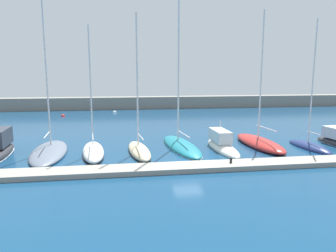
# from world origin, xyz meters

# --- Properties ---
(ground_plane) EXTENTS (120.00, 120.00, 0.00)m
(ground_plane) POSITION_xyz_m (0.00, 0.00, 0.00)
(ground_plane) COLOR navy
(dock_pier) EXTENTS (42.09, 2.23, 0.40)m
(dock_pier) POSITION_xyz_m (0.00, -1.82, 0.20)
(dock_pier) COLOR gray
(dock_pier) RESTS_ON ground_plane
(breakwater_seawall) EXTENTS (108.00, 3.37, 2.58)m
(breakwater_seawall) POSITION_xyz_m (0.00, 43.67, 1.29)
(breakwater_seawall) COLOR gray
(breakwater_seawall) RESTS_ON ground_plane
(sailboat_slate_second) EXTENTS (3.95, 10.37, 18.27)m
(sailboat_slate_second) POSITION_xyz_m (-12.65, 5.11, 0.26)
(sailboat_slate_second) COLOR slate
(sailboat_slate_second) RESTS_ON ground_plane
(sailboat_white_third) EXTENTS (2.76, 7.91, 12.34)m
(sailboat_white_third) POSITION_xyz_m (-8.38, 4.06, 0.35)
(sailboat_white_third) COLOR white
(sailboat_white_third) RESTS_ON ground_plane
(sailboat_sand_fourth) EXTENTS (2.62, 7.81, 13.55)m
(sailboat_sand_fourth) POSITION_xyz_m (-4.00, 4.05, 0.36)
(sailboat_sand_fourth) COLOR beige
(sailboat_sand_fourth) RESTS_ON ground_plane
(sailboat_teal_fifth) EXTENTS (3.82, 10.83, 20.34)m
(sailboat_teal_fifth) POSITION_xyz_m (0.50, 5.78, 0.32)
(sailboat_teal_fifth) COLOR #19707F
(sailboat_teal_fifth) RESTS_ON ground_plane
(motorboat_ivory_sixth) EXTENTS (2.15, 7.97, 3.28)m
(motorboat_ivory_sixth) POSITION_xyz_m (4.53, 4.46, 0.49)
(motorboat_ivory_sixth) COLOR silver
(motorboat_ivory_sixth) RESTS_ON ground_plane
(sailboat_red_seventh) EXTENTS (3.26, 9.56, 14.34)m
(sailboat_red_seventh) POSITION_xyz_m (8.94, 5.16, 0.39)
(sailboat_red_seventh) COLOR #B72D28
(sailboat_red_seventh) RESTS_ON ground_plane
(sailboat_navy_eighth) EXTENTS (2.38, 6.58, 13.49)m
(sailboat_navy_eighth) POSITION_xyz_m (13.74, 3.51, 0.20)
(sailboat_navy_eighth) COLOR navy
(sailboat_navy_eighth) RESTS_ON ground_plane
(mooring_buoy_white) EXTENTS (0.71, 0.71, 0.71)m
(mooring_buoy_white) POSITION_xyz_m (-6.95, 36.95, 0.00)
(mooring_buoy_white) COLOR white
(mooring_buoy_white) RESTS_ON ground_plane
(mooring_buoy_red) EXTENTS (0.74, 0.74, 0.74)m
(mooring_buoy_red) POSITION_xyz_m (-16.11, 32.56, 0.00)
(mooring_buoy_red) COLOR red
(mooring_buoy_red) RESTS_ON ground_plane
(dock_bollard) EXTENTS (0.20, 0.20, 0.44)m
(dock_bollard) POSITION_xyz_m (3.24, -1.82, 0.62)
(dock_bollard) COLOR black
(dock_bollard) RESTS_ON dock_pier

